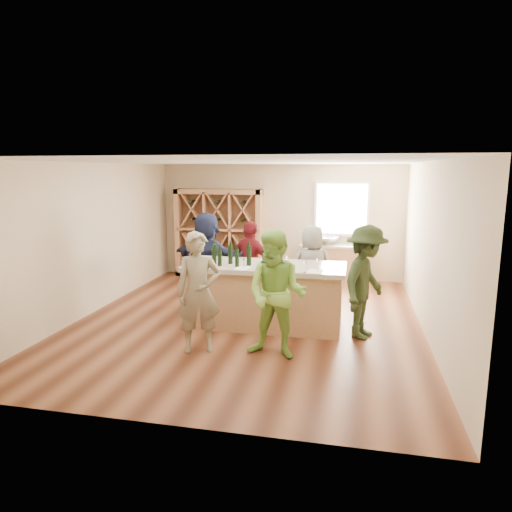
% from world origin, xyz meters
% --- Properties ---
extents(floor, '(6.00, 7.00, 0.10)m').
position_xyz_m(floor, '(0.00, 0.00, -0.05)').
color(floor, brown).
rests_on(floor, ground).
extents(ceiling, '(6.00, 7.00, 0.10)m').
position_xyz_m(ceiling, '(0.00, 0.00, 2.85)').
color(ceiling, white).
rests_on(ceiling, ground).
extents(wall_back, '(6.00, 0.10, 2.80)m').
position_xyz_m(wall_back, '(0.00, 3.55, 1.40)').
color(wall_back, '#CAB492').
rests_on(wall_back, ground).
extents(wall_front, '(6.00, 0.10, 2.80)m').
position_xyz_m(wall_front, '(0.00, -3.55, 1.40)').
color(wall_front, '#CAB492').
rests_on(wall_front, ground).
extents(wall_left, '(0.10, 7.00, 2.80)m').
position_xyz_m(wall_left, '(-3.05, 0.00, 1.40)').
color(wall_left, '#CAB492').
rests_on(wall_left, ground).
extents(wall_right, '(0.10, 7.00, 2.80)m').
position_xyz_m(wall_right, '(3.05, 0.00, 1.40)').
color(wall_right, '#CAB492').
rests_on(wall_right, ground).
extents(window_frame, '(1.30, 0.06, 1.30)m').
position_xyz_m(window_frame, '(1.50, 3.47, 1.75)').
color(window_frame, white).
rests_on(window_frame, wall_back).
extents(window_pane, '(1.18, 0.01, 1.18)m').
position_xyz_m(window_pane, '(1.50, 3.44, 1.75)').
color(window_pane, white).
rests_on(window_pane, wall_back).
extents(wine_rack, '(2.20, 0.45, 2.20)m').
position_xyz_m(wine_rack, '(-1.50, 3.27, 1.10)').
color(wine_rack, '#B17D54').
rests_on(wine_rack, floor).
extents(back_counter_base, '(1.60, 0.58, 0.86)m').
position_xyz_m(back_counter_base, '(1.40, 3.20, 0.43)').
color(back_counter_base, '#B17D54').
rests_on(back_counter_base, floor).
extents(back_counter_top, '(1.70, 0.62, 0.06)m').
position_xyz_m(back_counter_top, '(1.40, 3.20, 0.89)').
color(back_counter_top, '#AEA18F').
rests_on(back_counter_top, back_counter_base).
extents(sink, '(0.54, 0.54, 0.19)m').
position_xyz_m(sink, '(1.20, 3.20, 1.01)').
color(sink, silver).
rests_on(sink, back_counter_top).
extents(faucet, '(0.02, 0.02, 0.30)m').
position_xyz_m(faucet, '(1.20, 3.38, 1.07)').
color(faucet, silver).
rests_on(faucet, back_counter_top).
extents(tasting_counter_base, '(2.60, 1.00, 1.00)m').
position_xyz_m(tasting_counter_base, '(0.33, -0.16, 0.50)').
color(tasting_counter_base, '#B17D54').
rests_on(tasting_counter_base, floor).
extents(tasting_counter_top, '(2.72, 1.12, 0.08)m').
position_xyz_m(tasting_counter_top, '(0.33, -0.16, 1.04)').
color(tasting_counter_top, '#AEA18F').
rests_on(tasting_counter_top, tasting_counter_base).
extents(wine_bottle_a, '(0.10, 0.10, 0.33)m').
position_xyz_m(wine_bottle_a, '(-0.52, -0.32, 1.25)').
color(wine_bottle_a, black).
rests_on(wine_bottle_a, tasting_counter_top).
extents(wine_bottle_b, '(0.09, 0.09, 0.29)m').
position_xyz_m(wine_bottle_b, '(-0.38, -0.45, 1.22)').
color(wine_bottle_b, black).
rests_on(wine_bottle_b, tasting_counter_top).
extents(wine_bottle_c, '(0.09, 0.09, 0.32)m').
position_xyz_m(wine_bottle_c, '(-0.26, -0.23, 1.24)').
color(wine_bottle_c, black).
rests_on(wine_bottle_c, tasting_counter_top).
extents(wine_bottle_d, '(0.08, 0.08, 0.28)m').
position_xyz_m(wine_bottle_d, '(-0.09, -0.42, 1.22)').
color(wine_bottle_d, black).
rests_on(wine_bottle_d, tasting_counter_top).
extents(wine_bottle_e, '(0.09, 0.09, 0.33)m').
position_xyz_m(wine_bottle_e, '(0.08, -0.28, 1.25)').
color(wine_bottle_e, black).
rests_on(wine_bottle_e, tasting_counter_top).
extents(wine_glass_a, '(0.07, 0.07, 0.18)m').
position_xyz_m(wine_glass_a, '(0.06, -0.57, 1.17)').
color(wine_glass_a, white).
rests_on(wine_glass_a, tasting_counter_top).
extents(wine_glass_b, '(0.08, 0.08, 0.20)m').
position_xyz_m(wine_glass_b, '(0.56, -0.60, 1.18)').
color(wine_glass_b, white).
rests_on(wine_glass_b, tasting_counter_top).
extents(wine_glass_c, '(0.08, 0.08, 0.18)m').
position_xyz_m(wine_glass_c, '(1.07, -0.66, 1.17)').
color(wine_glass_c, white).
rests_on(wine_glass_c, tasting_counter_top).
extents(wine_glass_d, '(0.10, 0.10, 0.20)m').
position_xyz_m(wine_glass_d, '(0.74, -0.34, 1.18)').
color(wine_glass_d, white).
rests_on(wine_glass_d, tasting_counter_top).
extents(wine_glass_e, '(0.07, 0.07, 0.17)m').
position_xyz_m(wine_glass_e, '(1.24, -0.38, 1.16)').
color(wine_glass_e, white).
rests_on(wine_glass_e, tasting_counter_top).
extents(tasting_menu_a, '(0.26, 0.31, 0.00)m').
position_xyz_m(tasting_menu_a, '(0.03, -0.54, 1.08)').
color(tasting_menu_a, white).
rests_on(tasting_menu_a, tasting_counter_top).
extents(tasting_menu_b, '(0.27, 0.33, 0.00)m').
position_xyz_m(tasting_menu_b, '(0.54, -0.52, 1.08)').
color(tasting_menu_b, white).
rests_on(tasting_menu_b, tasting_counter_top).
extents(tasting_menu_c, '(0.27, 0.35, 0.00)m').
position_xyz_m(tasting_menu_c, '(1.22, -0.53, 1.08)').
color(tasting_menu_c, white).
rests_on(tasting_menu_c, tasting_counter_top).
extents(person_near_left, '(0.78, 0.69, 1.79)m').
position_xyz_m(person_near_left, '(-0.41, -1.48, 0.90)').
color(person_near_left, gray).
rests_on(person_near_left, floor).
extents(person_near_right, '(0.97, 0.63, 1.85)m').
position_xyz_m(person_near_right, '(0.75, -1.46, 0.92)').
color(person_near_right, '#8CC64C').
rests_on(person_near_right, floor).
extents(person_server, '(0.95, 1.30, 1.82)m').
position_xyz_m(person_server, '(2.00, -0.40, 0.91)').
color(person_server, '#263319').
rests_on(person_server, floor).
extents(person_far_mid, '(1.12, 0.86, 1.71)m').
position_xyz_m(person_far_mid, '(-0.12, 0.80, 0.85)').
color(person_far_mid, '#590F14').
rests_on(person_far_mid, floor).
extents(person_far_right, '(0.93, 0.73, 1.66)m').
position_xyz_m(person_far_right, '(1.05, 0.77, 0.83)').
color(person_far_right, slate).
rests_on(person_far_right, floor).
extents(person_far_left, '(1.83, 1.07, 1.86)m').
position_xyz_m(person_far_left, '(-1.03, 0.87, 0.93)').
color(person_far_left, '#191E38').
rests_on(person_far_left, floor).
extents(wine_bottle_f, '(0.07, 0.07, 0.30)m').
position_xyz_m(wine_bottle_f, '(0.38, -0.46, 1.23)').
color(wine_bottle_f, black).
rests_on(wine_bottle_f, tasting_counter_top).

